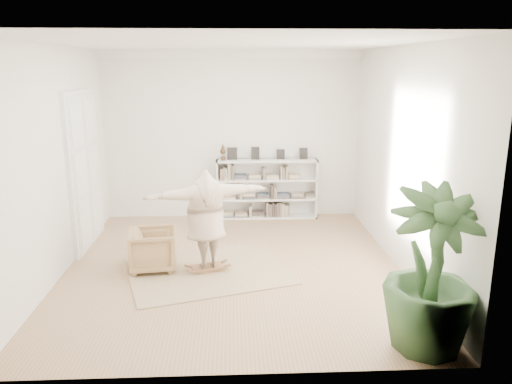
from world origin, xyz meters
TOP-DOWN VIEW (x-y plane):
  - floor at (0.00, 0.00)m, footprint 6.00×6.00m
  - room_shell at (0.00, 2.94)m, footprint 6.00×6.00m
  - doors at (-2.70, 1.30)m, footprint 0.09×1.78m
  - bookshelf at (0.74, 2.82)m, footprint 2.20×0.35m
  - armchair at (-1.32, -0.01)m, footprint 0.84×0.82m
  - rug at (-0.42, -0.15)m, footprint 2.98×2.65m
  - rocker_board at (-0.42, -0.15)m, footprint 0.56×0.43m
  - person at (-0.42, -0.15)m, footprint 2.06×1.10m
  - houseplant at (2.29, -2.55)m, footprint 1.11×1.11m

SIDE VIEW (x-z plane):
  - floor at x=0.00m, z-range 0.00..0.00m
  - rug at x=-0.42m, z-range 0.00..0.02m
  - rocker_board at x=-0.42m, z-range 0.01..0.12m
  - armchair at x=-1.32m, z-range 0.00..0.68m
  - bookshelf at x=0.74m, z-range -0.18..1.46m
  - person at x=-0.42m, z-range 0.13..1.74m
  - houseplant at x=2.29m, z-range 0.00..1.97m
  - doors at x=-2.70m, z-range -0.06..2.86m
  - room_shell at x=0.00m, z-range 0.51..6.51m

